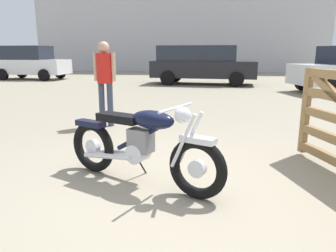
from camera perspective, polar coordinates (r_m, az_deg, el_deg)
ground_plane at (r=3.60m, az=-0.56°, el=-10.78°), size 80.00×80.00×0.00m
vintage_motorcycle at (r=3.54m, az=-4.93°, el=-3.49°), size 1.87×1.10×0.94m
bystander at (r=6.43m, az=-11.28°, el=8.97°), size 0.45×0.30×1.66m
red_hatchback_near at (r=19.05m, az=-23.57°, el=10.46°), size 4.08×2.21×1.78m
blue_hatchback_right at (r=14.89m, az=6.02°, el=11.09°), size 4.93×2.56×1.74m
industrial_building at (r=29.97m, az=2.73°, el=18.76°), size 22.84×12.97×8.76m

